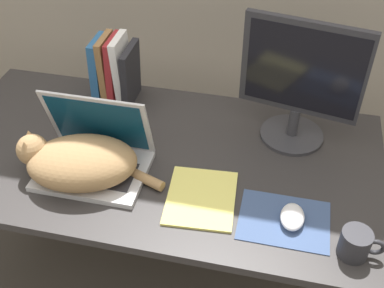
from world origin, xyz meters
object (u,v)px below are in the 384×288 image
(laptop, at_px, (95,156))
(notepad, at_px, (201,198))
(cat, at_px, (79,161))
(mug, at_px, (356,244))
(computer_mouse, at_px, (292,217))
(external_monitor, at_px, (301,82))
(book_row, at_px, (115,71))

(laptop, distance_m, notepad, 0.36)
(cat, bearing_deg, mug, -7.66)
(computer_mouse, bearing_deg, cat, 176.95)
(cat, bearing_deg, external_monitor, 29.39)
(computer_mouse, height_order, notepad, computer_mouse)
(notepad, bearing_deg, external_monitor, 55.69)
(laptop, bearing_deg, notepad, -9.55)
(external_monitor, bearing_deg, computer_mouse, -86.10)
(cat, xyz_separation_m, external_monitor, (0.62, 0.35, 0.15))
(cat, distance_m, computer_mouse, 0.65)
(external_monitor, distance_m, notepad, 0.48)
(cat, xyz_separation_m, mug, (0.81, -0.11, -0.03))
(computer_mouse, bearing_deg, mug, -24.27)
(notepad, relative_size, mug, 2.13)
(cat, bearing_deg, notepad, -0.64)
(laptop, distance_m, computer_mouse, 0.62)
(mug, bearing_deg, notepad, 166.37)
(laptop, bearing_deg, external_monitor, 26.38)
(external_monitor, height_order, notepad, external_monitor)
(laptop, xyz_separation_m, external_monitor, (0.59, 0.29, 0.17))
(book_row, bearing_deg, computer_mouse, -34.26)
(book_row, bearing_deg, external_monitor, -6.93)
(cat, relative_size, book_row, 1.77)
(laptop, xyz_separation_m, cat, (-0.03, -0.05, 0.02))
(laptop, height_order, external_monitor, external_monitor)
(laptop, height_order, cat, laptop)
(computer_mouse, height_order, mug, mug)
(laptop, height_order, notepad, laptop)
(cat, distance_m, book_row, 0.43)
(laptop, xyz_separation_m, notepad, (0.35, -0.06, -0.04))
(computer_mouse, distance_m, book_row, 0.83)
(external_monitor, bearing_deg, laptop, -153.62)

